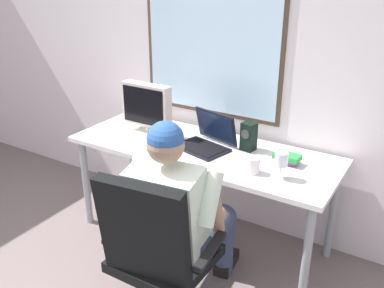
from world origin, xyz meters
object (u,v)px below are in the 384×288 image
desk (202,157)px  book_stack (287,158)px  laptop (208,138)px  desk_speaker (249,136)px  office_chair (155,249)px  person_seated (179,211)px  crt_monitor (147,107)px  coffee_mug (253,165)px  wine_glass (281,161)px

desk → book_stack: (0.58, 0.07, 0.11)m
laptop → desk_speaker: 0.28m
desk_speaker → laptop: bearing=-159.4°
office_chair → book_stack: size_ratio=5.86×
person_seated → laptop: size_ratio=2.99×
crt_monitor → desk: bearing=-1.5°
crt_monitor → desk_speaker: bearing=9.2°
desk → laptop: laptop is taller
crt_monitor → book_stack: 1.06m
desk → coffee_mug: size_ratio=18.87×
person_seated → laptop: bearing=105.9°
desk → wine_glass: wine_glass is taller
person_seated → laptop: person_seated is taller
office_chair → wine_glass: bearing=63.1°
crt_monitor → coffee_mug: crt_monitor is taller
office_chair → coffee_mug: bearing=73.6°
desk → coffee_mug: bearing=-20.1°
person_seated → wine_glass: (0.40, 0.46, 0.23)m
laptop → person_seated: bearing=-74.1°
wine_glass → laptop: bearing=162.9°
person_seated → crt_monitor: 0.97m
laptop → coffee_mug: bearing=-25.4°
laptop → book_stack: laptop is taller
desk → coffee_mug: 0.49m
office_chair → desk_speaker: size_ratio=5.20×
laptop → coffee_mug: (0.43, -0.20, -0.01)m
desk → wine_glass: bearing=-13.1°
desk_speaker → person_seated: bearing=-95.5°
person_seated → coffee_mug: 0.53m
wine_glass → coffee_mug: 0.18m
desk_speaker → desk: bearing=-154.4°
office_chair → laptop: size_ratio=2.48×
office_chair → person_seated: size_ratio=0.83×
desk_speaker → book_stack: size_ratio=1.13×
office_chair → person_seated: bearing=96.5°
crt_monitor → desk_speaker: size_ratio=2.02×
desk → person_seated: 0.64m
desk → crt_monitor: bearing=178.5°
office_chair → crt_monitor: crt_monitor is taller
person_seated → office_chair: bearing=-83.5°
person_seated → wine_glass: size_ratio=7.31×
office_chair → crt_monitor: 1.20m
crt_monitor → wine_glass: bearing=-8.2°
person_seated → crt_monitor: bearing=137.6°
laptop → book_stack: size_ratio=2.37×
office_chair → coffee_mug: size_ratio=10.15×
desk → book_stack: bearing=6.9°
coffee_mug → laptop: bearing=154.6°
person_seated → crt_monitor: (-0.68, 0.62, 0.32)m
coffee_mug → wine_glass: bearing=7.5°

